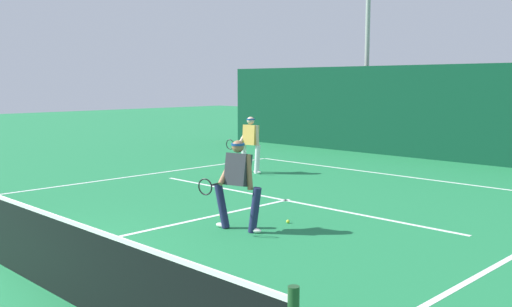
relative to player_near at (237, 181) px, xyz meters
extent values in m
cube|color=white|center=(-1.13, 7.31, -0.88)|extent=(10.43, 0.10, 0.01)
cube|color=white|center=(-1.13, 2.54, -0.88)|extent=(8.51, 0.10, 0.01)
cube|color=white|center=(-1.13, -0.53, -0.88)|extent=(0.10, 6.40, 0.01)
cylinder|color=#1E234C|center=(0.34, 0.09, -0.48)|extent=(0.28, 0.20, 0.82)
cylinder|color=#1E234C|center=(-0.33, -0.07, -0.48)|extent=(0.34, 0.21, 0.82)
ellipsoid|color=white|center=(0.34, 0.09, -0.84)|extent=(0.28, 0.17, 0.09)
ellipsoid|color=white|center=(-0.33, -0.07, -0.84)|extent=(0.28, 0.17, 0.09)
cube|color=#2D3338|center=(0.00, 0.01, 0.21)|extent=(0.48, 0.41, 0.60)
cylinder|color=#9E704C|center=(0.23, 0.07, 0.18)|extent=(0.16, 0.13, 0.63)
cylinder|color=#9E704C|center=(-0.22, -0.04, 0.18)|extent=(0.21, 0.51, 0.51)
sphere|color=#9E704C|center=(0.00, 0.01, 0.62)|extent=(0.22, 0.22, 0.22)
cylinder|color=#19478C|center=(0.00, 0.01, 0.65)|extent=(0.28, 0.28, 0.04)
cylinder|color=black|center=(-0.21, -0.30, -0.04)|extent=(0.09, 0.26, 0.03)
torus|color=black|center=(-0.14, -0.63, -0.04)|extent=(0.29, 0.09, 0.29)
cylinder|color=silver|center=(-4.23, 4.80, -0.48)|extent=(0.21, 0.17, 0.83)
cylinder|color=silver|center=(-4.70, 4.73, -0.48)|extent=(0.23, 0.17, 0.83)
ellipsoid|color=white|center=(-4.23, 4.80, -0.84)|extent=(0.27, 0.14, 0.09)
ellipsoid|color=white|center=(-4.70, 4.73, -0.84)|extent=(0.27, 0.14, 0.09)
cube|color=#E5B24C|center=(-4.46, 4.77, 0.22)|extent=(0.45, 0.32, 0.59)
cylinder|color=beige|center=(-4.23, 4.80, 0.19)|extent=(0.14, 0.11, 0.63)
cylinder|color=beige|center=(-4.70, 4.73, 0.19)|extent=(0.16, 0.52, 0.52)
sphere|color=beige|center=(-4.46, 4.77, 0.63)|extent=(0.22, 0.22, 0.22)
cylinder|color=#19478C|center=(-4.46, 4.77, 0.67)|extent=(0.27, 0.27, 0.04)
cylinder|color=black|center=(-4.71, 4.48, -0.03)|extent=(0.07, 0.26, 0.03)
torus|color=black|center=(-4.67, 4.14, -0.03)|extent=(0.29, 0.06, 0.29)
sphere|color=#D1E033|center=(-0.96, 0.47, -0.85)|extent=(0.07, 0.07, 0.07)
sphere|color=#D1E033|center=(0.30, 1.01, -0.85)|extent=(0.07, 0.07, 0.07)
cube|color=#0B3D27|center=(-1.13, 11.14, 0.72)|extent=(21.07, 0.12, 3.21)
cylinder|color=#9EA39E|center=(-5.55, 12.23, 3.17)|extent=(0.18, 0.18, 8.12)
camera|label=1|loc=(7.23, -6.84, 1.73)|focal=40.21mm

